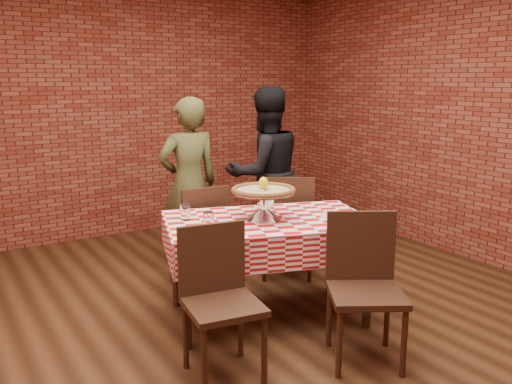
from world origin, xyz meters
TOP-DOWN VIEW (x-y plane):
  - ground at (0.00, 0.00)m, footprint 6.00×6.00m
  - back_wall at (0.00, 3.00)m, footprint 5.50×0.00m
  - table at (0.31, 0.25)m, footprint 1.65×1.28m
  - tablecloth at (0.31, 0.25)m, footprint 1.69×1.32m
  - pizza_stand at (0.28, 0.26)m, footprint 0.47×0.47m
  - pizza at (0.28, 0.26)m, footprint 0.48×0.48m
  - lemon at (0.28, 0.26)m, footprint 0.07×0.07m
  - water_glass_left at (-0.17, 0.25)m, footprint 0.09×0.09m
  - water_glass_right at (-0.20, 0.55)m, footprint 0.09×0.09m
  - side_plate at (0.74, 0.04)m, footprint 0.22×0.22m
  - sweetener_packet_a at (0.77, -0.05)m, footprint 0.06×0.04m
  - sweetener_packet_b at (0.81, -0.09)m, footprint 0.06×0.06m
  - condiment_caddy at (0.46, 0.51)m, footprint 0.10×0.08m
  - chair_near_left at (-0.37, -0.31)m, footprint 0.48×0.48m
  - chair_near_right at (0.47, -0.62)m, footprint 0.61×0.61m
  - chair_far_left at (0.15, 1.09)m, footprint 0.44×0.44m
  - chair_far_right at (0.95, 0.90)m, footprint 0.63×0.63m
  - diner_olive at (0.31, 1.57)m, footprint 0.61×0.42m
  - diner_black at (1.08, 1.45)m, footprint 0.88×0.71m

SIDE VIEW (x-z plane):
  - ground at x=0.00m, z-range 0.00..0.00m
  - table at x=0.31m, z-range 0.00..0.75m
  - chair_far_left at x=0.15m, z-range 0.00..0.90m
  - chair_near_left at x=-0.37m, z-range 0.00..0.90m
  - chair_near_right at x=0.47m, z-range 0.00..0.93m
  - chair_far_right at x=0.95m, z-range 0.00..0.94m
  - tablecloth at x=0.31m, z-range 0.51..0.76m
  - sweetener_packet_a at x=0.77m, z-range 0.76..0.76m
  - sweetener_packet_b at x=0.81m, z-range 0.76..0.76m
  - side_plate at x=0.74m, z-range 0.76..0.77m
  - diner_olive at x=0.31m, z-range 0.00..1.60m
  - water_glass_left at x=-0.17m, z-range 0.76..0.87m
  - water_glass_right at x=-0.20m, z-range 0.76..0.87m
  - condiment_caddy at x=0.46m, z-range 0.76..0.90m
  - diner_black at x=1.08m, z-range 0.00..1.68m
  - pizza_stand at x=0.28m, z-range 0.76..0.96m
  - pizza at x=0.28m, z-range 0.95..0.98m
  - lemon at x=0.28m, z-range 0.97..1.07m
  - back_wall at x=0.00m, z-range -1.30..4.20m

